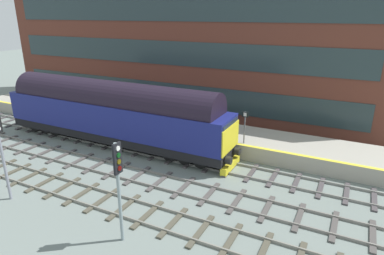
% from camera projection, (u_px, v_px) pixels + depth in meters
% --- Properties ---
extents(ground_plane, '(140.00, 140.00, 0.00)m').
position_uv_depth(ground_plane, '(167.00, 155.00, 22.36)').
color(ground_plane, slate).
rests_on(ground_plane, ground).
extents(track_main, '(2.50, 60.00, 0.15)m').
position_uv_depth(track_main, '(167.00, 155.00, 22.34)').
color(track_main, slate).
rests_on(track_main, ground).
extents(track_adjacent_west, '(2.50, 60.00, 0.15)m').
position_uv_depth(track_adjacent_west, '(137.00, 175.00, 19.49)').
color(track_adjacent_west, slate).
rests_on(track_adjacent_west, ground).
extents(track_adjacent_far_west, '(2.50, 60.00, 0.15)m').
position_uv_depth(track_adjacent_far_west, '(102.00, 200.00, 16.93)').
color(track_adjacent_far_west, gray).
rests_on(track_adjacent_far_west, ground).
extents(station_platform, '(4.00, 44.00, 1.01)m').
position_uv_depth(station_platform, '(191.00, 132.00, 25.22)').
color(station_platform, '#A29E91').
rests_on(station_platform, ground).
extents(station_building, '(5.78, 37.50, 11.11)m').
position_uv_depth(station_building, '(178.00, 52.00, 31.96)').
color(station_building, brown).
rests_on(station_building, ground).
extents(diesel_locomotive, '(2.74, 18.33, 4.68)m').
position_uv_depth(diesel_locomotive, '(112.00, 112.00, 23.48)').
color(diesel_locomotive, black).
rests_on(diesel_locomotive, ground).
extents(signal_post_near, '(0.44, 0.22, 4.41)m').
position_uv_depth(signal_post_near, '(118.00, 179.00, 13.11)').
color(signal_post_near, gray).
rests_on(signal_post_near, ground).
extents(signal_post_mid, '(0.44, 0.22, 4.61)m').
position_uv_depth(signal_post_mid, '(1.00, 146.00, 16.18)').
color(signal_post_mid, gray).
rests_on(signal_post_mid, ground).
extents(platform_number_sign, '(0.10, 0.44, 2.14)m').
position_uv_depth(platform_number_sign, '(245.00, 123.00, 21.33)').
color(platform_number_sign, slate).
rests_on(platform_number_sign, station_platform).
extents(waiting_passenger, '(0.37, 0.51, 1.64)m').
position_uv_depth(waiting_passenger, '(146.00, 105.00, 27.06)').
color(waiting_passenger, '#372F2F').
rests_on(waiting_passenger, station_platform).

